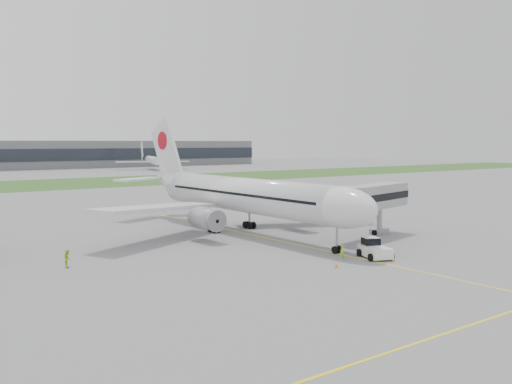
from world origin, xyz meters
TOP-DOWN VIEW (x-y plane):
  - ground at (0.00, 0.00)m, footprint 600.00×600.00m
  - apron_markings at (0.00, -5.00)m, footprint 70.00×70.00m
  - grass_strip at (0.00, 120.00)m, footprint 600.00×50.00m
  - airliner at (0.00, 4.87)m, footprint 48.13×53.95m
  - pushback_tug at (1.67, -19.36)m, footprint 4.10×4.90m
  - jet_bridge at (11.14, -10.08)m, footprint 16.05×7.90m
  - safety_cone_left at (-5.66, -20.65)m, footprint 0.40×0.40m
  - safety_cone_right at (1.90, -21.98)m, footprint 0.37×0.37m
  - ground_crew_near at (-2.15, -18.01)m, footprint 0.76×0.74m
  - ground_crew_far at (-28.22, -3.36)m, footprint 0.95×1.08m
  - distant_aircraft_right at (76.87, 186.82)m, footprint 43.00×40.48m

SIDE VIEW (x-z plane):
  - ground at x=0.00m, z-range 0.00..0.00m
  - apron_markings at x=0.00m, z-range -0.02..0.02m
  - distant_aircraft_right at x=76.87m, z-range -6.66..6.66m
  - grass_strip at x=0.00m, z-range 0.00..0.02m
  - safety_cone_right at x=1.90m, z-range 0.00..0.50m
  - safety_cone_left at x=-5.66m, z-range 0.00..0.54m
  - ground_crew_near at x=-2.15m, z-range 0.00..1.76m
  - ground_crew_far at x=-28.22m, z-range 0.00..1.87m
  - pushback_tug at x=1.67m, z-range -0.09..2.12m
  - jet_bridge at x=11.14m, z-range 1.81..9.35m
  - airliner at x=0.00m, z-range -3.28..14.60m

